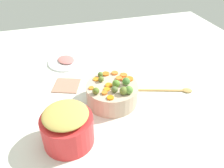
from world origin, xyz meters
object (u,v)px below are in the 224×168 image
at_px(wooden_spoon, 174,90).
at_px(ham_plate, 67,62).
at_px(metal_pot, 68,130).
at_px(serving_bowl_carrots, 112,94).

height_order(wooden_spoon, ham_plate, same).
bearing_deg(metal_pot, wooden_spoon, 107.07).
distance_m(serving_bowl_carrots, metal_pot, 0.33).
distance_m(serving_bowl_carrots, ham_plate, 0.52).
relative_size(serving_bowl_carrots, metal_pot, 1.23).
bearing_deg(wooden_spoon, ham_plate, -132.36).
distance_m(metal_pot, ham_plate, 0.70).
bearing_deg(metal_pot, serving_bowl_carrots, 128.66).
relative_size(serving_bowl_carrots, wooden_spoon, 0.88).
bearing_deg(serving_bowl_carrots, ham_plate, -159.61).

